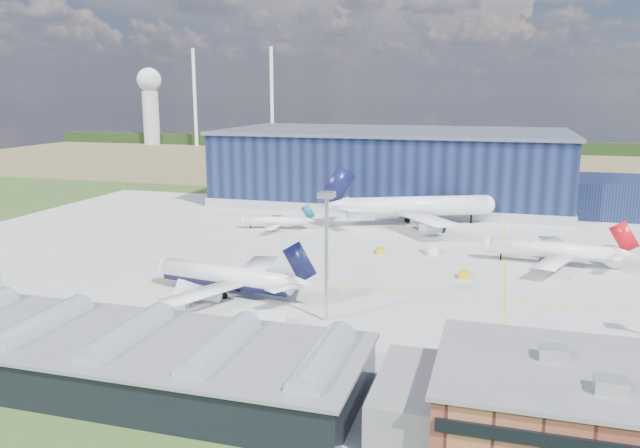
% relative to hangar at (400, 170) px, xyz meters
% --- Properties ---
extents(ground, '(600.00, 600.00, 0.00)m').
position_rel_hangar_xyz_m(ground, '(-2.81, -94.80, -11.62)').
color(ground, '#32521F').
rests_on(ground, ground).
extents(apron, '(220.00, 160.00, 0.08)m').
position_rel_hangar_xyz_m(apron, '(-2.81, -84.80, -11.59)').
color(apron, '#ACACA6').
rests_on(apron, ground).
extents(farmland, '(600.00, 220.00, 0.01)m').
position_rel_hangar_xyz_m(farmland, '(-2.81, 125.20, -11.62)').
color(farmland, olive).
rests_on(farmland, ground).
extents(treeline, '(600.00, 8.00, 8.00)m').
position_rel_hangar_xyz_m(treeline, '(-2.81, 205.20, -7.62)').
color(treeline, black).
rests_on(treeline, ground).
extents(horizon_dressing, '(440.20, 18.00, 70.00)m').
position_rel_hangar_xyz_m(horizon_dressing, '(-194.11, 199.58, 22.58)').
color(horizon_dressing, white).
rests_on(horizon_dressing, ground).
extents(hangar, '(145.00, 62.00, 26.10)m').
position_rel_hangar_xyz_m(hangar, '(0.00, 0.00, 0.00)').
color(hangar, '#0F1633').
rests_on(hangar, ground).
extents(glass_concourse, '(78.00, 23.00, 8.60)m').
position_rel_hangar_xyz_m(glass_concourse, '(-9.26, -154.80, -7.93)').
color(glass_concourse, black).
rests_on(glass_concourse, ground).
extents(light_mast_center, '(2.60, 2.60, 23.00)m').
position_rel_hangar_xyz_m(light_mast_center, '(7.19, -124.80, 3.82)').
color(light_mast_center, silver).
rests_on(light_mast_center, ground).
extents(airliner_navy, '(42.10, 41.43, 12.08)m').
position_rel_hangar_xyz_m(airliner_navy, '(-15.81, -116.11, -5.58)').
color(airliner_navy, white).
rests_on(airliner_navy, ground).
extents(airliner_red, '(37.54, 36.86, 11.27)m').
position_rel_hangar_xyz_m(airliner_red, '(47.09, -75.46, -5.98)').
color(airliner_red, white).
rests_on(airliner_red, ground).
extents(airliner_widebody, '(71.72, 71.11, 17.86)m').
position_rel_hangar_xyz_m(airliner_widebody, '(11.54, -39.80, -2.69)').
color(airliner_widebody, white).
rests_on(airliner_widebody, ground).
extents(airliner_regional, '(26.88, 26.50, 7.41)m').
position_rel_hangar_xyz_m(airliner_regional, '(-27.75, -56.98, -7.91)').
color(airliner_regional, white).
rests_on(airliner_regional, ground).
extents(gse_tug_b, '(2.46, 3.47, 1.43)m').
position_rel_hangar_xyz_m(gse_tug_b, '(28.75, -91.43, -10.90)').
color(gse_tug_b, gold).
rests_on(gse_tug_b, ground).
extents(gse_van_a, '(5.07, 2.76, 2.11)m').
position_rel_hangar_xyz_m(gse_van_a, '(-1.37, -128.81, -10.56)').
color(gse_van_a, white).
rests_on(gse_van_a, ground).
extents(gse_van_b, '(3.87, 5.52, 2.31)m').
position_rel_hangar_xyz_m(gse_van_b, '(19.58, -73.03, -10.46)').
color(gse_van_b, white).
rests_on(gse_van_b, ground).
extents(gse_tug_c, '(2.65, 3.40, 1.31)m').
position_rel_hangar_xyz_m(gse_tug_c, '(7.28, -75.85, -10.96)').
color(gse_tug_c, gold).
rests_on(gse_tug_c, ground).
extents(airstair, '(3.54, 5.34, 3.18)m').
position_rel_hangar_xyz_m(airstair, '(-20.52, -123.19, -10.03)').
color(airstair, white).
rests_on(airstair, ground).
extents(car_a, '(3.75, 1.66, 1.26)m').
position_rel_hangar_xyz_m(car_a, '(30.16, -142.80, -10.99)').
color(car_a, '#99999E').
rests_on(car_a, ground).
extents(car_b, '(3.79, 1.39, 1.24)m').
position_rel_hangar_xyz_m(car_b, '(39.84, -136.97, -11.00)').
color(car_b, '#99999E').
rests_on(car_b, ground).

